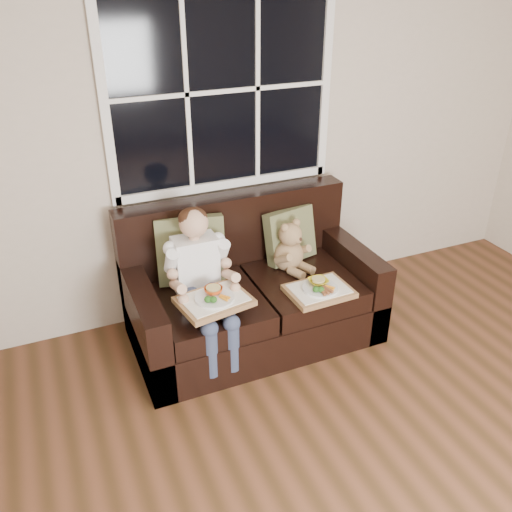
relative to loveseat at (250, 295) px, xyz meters
name	(u,v)px	position (x,y,z in m)	size (l,w,h in m)	color
window_back	(222,91)	(0.00, 0.46, 1.34)	(1.62, 0.04, 1.37)	black
loveseat	(250,295)	(0.00, 0.00, 0.00)	(1.70, 0.92, 0.96)	black
pillow_left	(191,250)	(-0.37, 0.15, 0.37)	(0.50, 0.31, 0.48)	#686941
pillow_right	(290,235)	(0.38, 0.15, 0.34)	(0.42, 0.25, 0.40)	#686941
child	(201,272)	(-0.39, -0.12, 0.35)	(0.41, 0.61, 0.94)	white
teddy_bear	(290,250)	(0.31, 0.02, 0.30)	(0.28, 0.33, 0.39)	tan
tray_left	(214,300)	(-0.38, -0.34, 0.27)	(0.48, 0.40, 0.10)	#A8804C
tray_right	(319,290)	(0.35, -0.36, 0.17)	(0.43, 0.33, 0.10)	#A8804C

